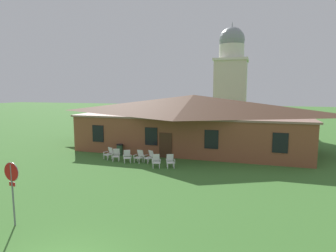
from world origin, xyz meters
TOP-DOWN VIEW (x-y plane):
  - brick_building at (-0.00, 20.50)m, footprint 21.11×10.40m
  - dome_tower at (2.00, 39.12)m, footprint 5.18×5.18m
  - stop_sign at (-3.73, 2.36)m, footprint 0.80×0.12m
  - lawn_chair_by_porch at (-5.57, 13.71)m, footprint 0.79×0.83m
  - lawn_chair_near_door at (-4.75, 13.38)m, footprint 0.76×0.81m
  - lawn_chair_left_end at (-3.71, 13.20)m, footprint 0.83×0.86m
  - lawn_chair_middle at (-2.81, 13.49)m, footprint 0.72×0.76m
  - lawn_chair_right_end at (-1.99, 13.59)m, footprint 0.83×0.86m
  - lawn_chair_far_side at (-1.05, 12.51)m, footprint 0.78×0.83m
  - lawn_chair_under_eave at (-0.06, 12.81)m, footprint 0.79×0.84m
  - trash_bin at (-5.35, 15.20)m, footprint 0.56×0.56m

SIDE VIEW (x-z plane):
  - trash_bin at x=-5.35m, z-range 0.01..0.99m
  - lawn_chair_by_porch at x=-5.57m, z-range 0.02..0.98m
  - lawn_chair_near_door at x=-4.75m, z-range 0.02..0.98m
  - lawn_chair_left_end at x=-3.71m, z-range 0.02..0.98m
  - lawn_chair_middle at x=-2.81m, z-range 0.02..0.98m
  - lawn_chair_right_end at x=-1.99m, z-range 0.02..0.98m
  - lawn_chair_far_side at x=-1.05m, z-range 0.02..0.98m
  - lawn_chair_under_eave at x=-0.06m, z-range 0.02..0.98m
  - stop_sign at x=-3.73m, z-range 0.57..3.28m
  - brick_building at x=0.00m, z-range 0.05..5.22m
  - dome_tower at x=2.00m, z-range -0.81..15.32m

